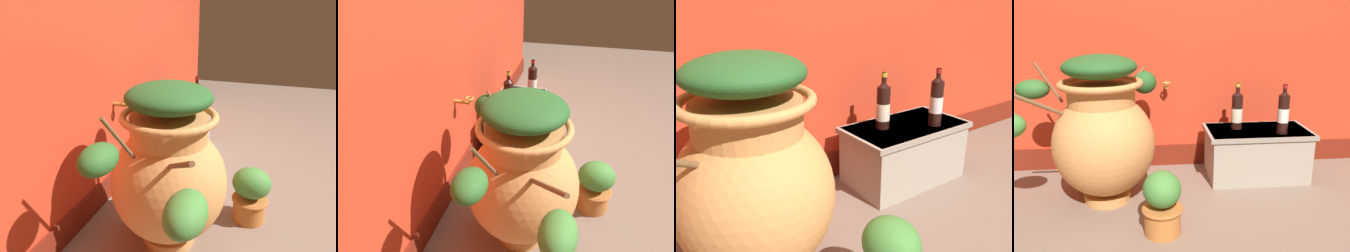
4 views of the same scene
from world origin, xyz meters
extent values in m
plane|color=#7A6656|center=(0.00, 0.00, 0.00)|extent=(7.00, 7.00, 0.00)
cube|color=maroon|center=(0.00, 1.10, 0.08)|extent=(4.40, 0.02, 0.16)
cylinder|color=#B28433|center=(-0.06, 1.05, 0.62)|extent=(0.02, 0.10, 0.02)
torus|color=#B28433|center=(-0.06, 1.00, 0.65)|extent=(0.06, 0.06, 0.01)
cylinder|color=#D68E4C|center=(-0.45, 0.58, 0.03)|extent=(0.28, 0.28, 0.05)
ellipsoid|color=#D68E4C|center=(-0.45, 0.58, 0.36)|extent=(0.60, 0.60, 0.62)
cylinder|color=#D68E4C|center=(-0.45, 0.58, 0.65)|extent=(0.38, 0.38, 0.14)
torus|color=#D68E4C|center=(-0.45, 0.58, 0.72)|extent=(0.48, 0.48, 0.04)
cylinder|color=brown|center=(-0.79, 0.42, 0.66)|extent=(0.29, 0.18, 0.20)
ellipsoid|color=#428438|center=(-0.93, 0.36, 0.55)|extent=(0.23, 0.15, 0.14)
cylinder|color=brown|center=(-0.77, 0.69, 0.71)|extent=(0.17, 0.07, 0.24)
ellipsoid|color=#2D6628|center=(-0.87, 0.72, 0.67)|extent=(0.20, 0.14, 0.12)
cylinder|color=brown|center=(-0.25, 0.78, 0.72)|extent=(0.11, 0.13, 0.13)
ellipsoid|color=#235623|center=(-0.21, 0.83, 0.68)|extent=(0.15, 0.17, 0.15)
ellipsoid|color=#235623|center=(-0.45, 0.58, 0.81)|extent=(0.42, 0.42, 0.14)
cube|color=#9E9384|center=(0.55, 0.82, 0.17)|extent=(0.66, 0.37, 0.35)
cube|color=gray|center=(0.55, 0.82, 0.33)|extent=(0.70, 0.39, 0.03)
cylinder|color=black|center=(0.41, 0.86, 0.46)|extent=(0.07, 0.07, 0.23)
cone|color=black|center=(0.41, 0.86, 0.59)|extent=(0.07, 0.07, 0.04)
cylinder|color=black|center=(0.41, 0.86, 0.62)|extent=(0.03, 0.03, 0.08)
cylinder|color=#B7932D|center=(0.41, 0.86, 0.65)|extent=(0.03, 0.03, 0.02)
cylinder|color=beige|center=(0.41, 0.86, 0.44)|extent=(0.08, 0.08, 0.10)
cylinder|color=black|center=(0.68, 0.73, 0.47)|extent=(0.07, 0.07, 0.25)
cone|color=black|center=(0.68, 0.73, 0.61)|extent=(0.07, 0.07, 0.04)
cylinder|color=black|center=(0.68, 0.73, 0.63)|extent=(0.03, 0.03, 0.07)
cylinder|color=maroon|center=(0.68, 0.73, 0.66)|extent=(0.03, 0.03, 0.02)
cylinder|color=silver|center=(0.68, 0.73, 0.47)|extent=(0.07, 0.07, 0.09)
cylinder|color=#C17033|center=(-0.13, 0.18, 0.07)|extent=(0.19, 0.19, 0.15)
torus|color=#B2672E|center=(-0.13, 0.18, 0.14)|extent=(0.21, 0.21, 0.02)
ellipsoid|color=#428438|center=(-0.13, 0.18, 0.25)|extent=(0.20, 0.22, 0.18)
camera|label=1|loc=(-1.78, 0.13, 1.21)|focal=33.36mm
camera|label=2|loc=(-1.82, 0.34, 1.52)|focal=35.62mm
camera|label=3|loc=(-0.87, -0.58, 1.07)|focal=39.42mm
camera|label=4|loc=(-0.20, -1.47, 1.07)|focal=38.65mm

